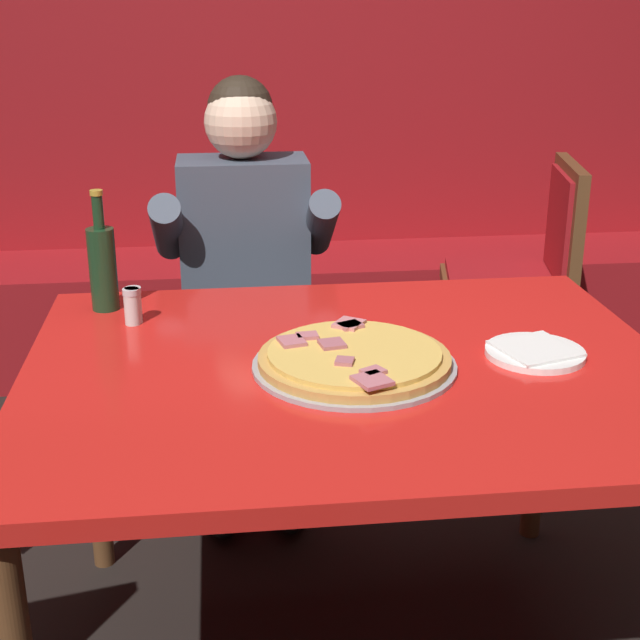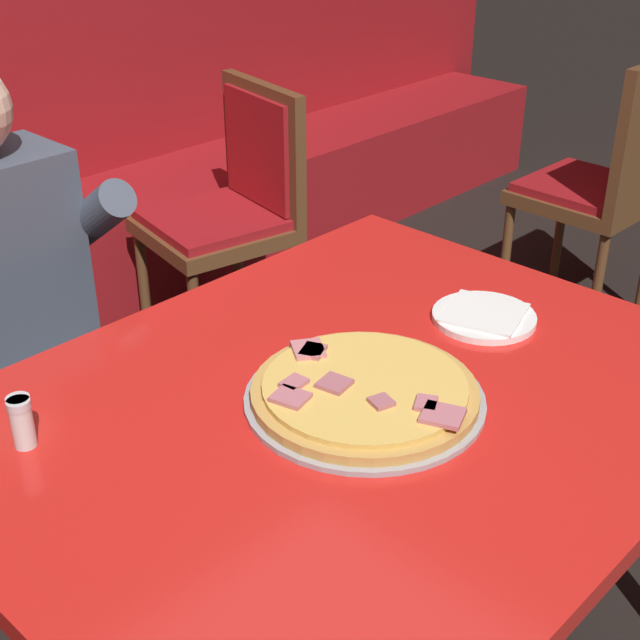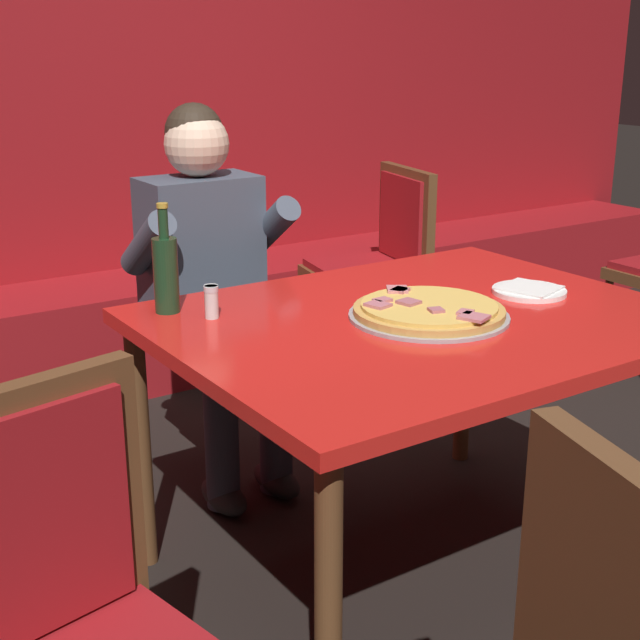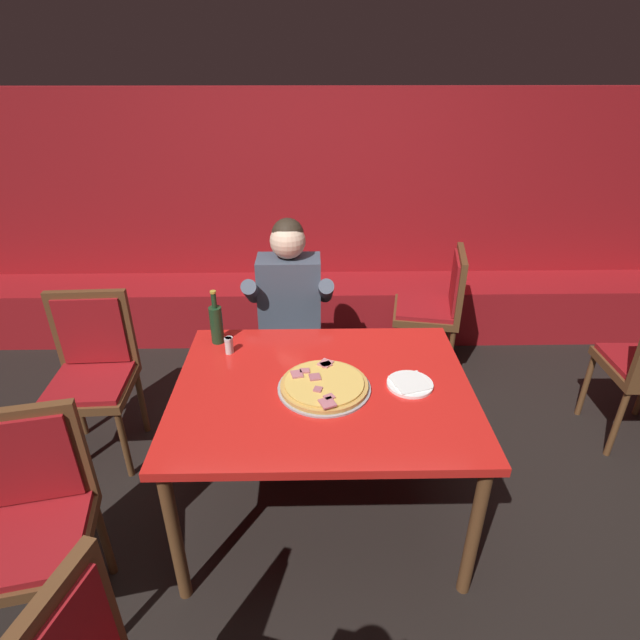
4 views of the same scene
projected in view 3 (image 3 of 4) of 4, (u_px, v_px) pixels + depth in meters
ground_plane at (412, 571)px, 2.57m from camera, size 24.00×24.00×0.00m
booth_wall_panel at (111, 159)px, 4.01m from camera, size 6.80×0.16×1.90m
booth_bench at (149, 329)px, 3.98m from camera, size 6.46×0.48×0.46m
main_dining_table at (420, 342)px, 2.36m from camera, size 1.35×1.06×0.77m
pizza at (429, 311)px, 2.32m from camera, size 0.42×0.42×0.05m
plate_white_paper at (529, 291)px, 2.54m from camera, size 0.21×0.21×0.02m
beer_bottle at (166, 272)px, 2.34m from camera, size 0.07×0.07×0.29m
shaker_oregano at (212, 304)px, 2.31m from camera, size 0.04×0.04×0.09m
shaker_red_pepper_flakes at (211, 303)px, 2.32m from camera, size 0.04×0.04×0.09m
diner_seated_blue_shirt at (214, 282)px, 2.92m from camera, size 0.53×0.53×1.27m
dining_chair_far_left at (379, 257)px, 3.84m from camera, size 0.52×0.52×0.95m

